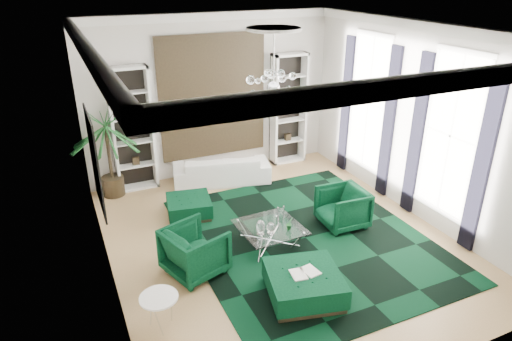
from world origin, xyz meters
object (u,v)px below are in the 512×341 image
armchair_right (342,208)px  ottoman_front (304,285)px  sofa (221,169)px  palm (107,140)px  coffee_table (270,235)px  armchair_left (195,251)px  ottoman_side (189,207)px  side_table (160,312)px

armchair_right → ottoman_front: size_ratio=0.79×
sofa → palm: size_ratio=0.86×
coffee_table → palm: size_ratio=0.42×
ottoman_front → armchair_left: bearing=135.5°
armchair_right → ottoman_side: size_ratio=1.00×
armchair_left → side_table: 1.34m
armchair_left → ottoman_front: (1.32, -1.30, -0.19)m
armchair_left → ottoman_side: armchair_left is taller
coffee_table → armchair_left: bearing=-170.6°
armchair_right → side_table: (-3.92, -1.31, -0.13)m
ottoman_side → palm: palm is taller
coffee_table → ottoman_side: size_ratio=1.27×
side_table → armchair_left: bearing=51.0°
sofa → ottoman_side: 1.74m
coffee_table → side_table: bearing=-151.2°
sofa → ottoman_side: (-1.18, -1.27, -0.14)m
coffee_table → side_table: size_ratio=2.03×
armchair_right → palm: palm is taller
armchair_left → coffee_table: (1.49, 0.25, -0.23)m
coffee_table → armchair_right: bearing=1.2°
palm → armchair_left: bearing=-77.0°
sofa → armchair_left: armchair_left is taller
sofa → ottoman_front: sofa is taller
armchair_left → palm: size_ratio=0.35×
armchair_left → ottoman_side: 1.96m
armchair_right → ottoman_side: 3.09m
sofa → armchair_left: 3.56m
ottoman_side → side_table: 3.20m
armchair_left → ottoman_front: 1.86m
armchair_right → side_table: bearing=-68.4°
armchair_left → coffee_table: armchair_left is taller
armchair_right → ottoman_front: armchair_right is taller
armchair_left → ottoman_front: size_ratio=0.83×
sofa → side_table: size_ratio=4.18×
ottoman_side → side_table: side_table is taller
ottoman_side → palm: bearing=128.1°
armchair_right → palm: size_ratio=0.33×
armchair_right → palm: 5.14m
armchair_right → palm: bearing=-126.6°
coffee_table → palm: 4.14m
armchair_left → ottoman_front: bearing=-153.3°
ottoman_front → sofa: bearing=86.0°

